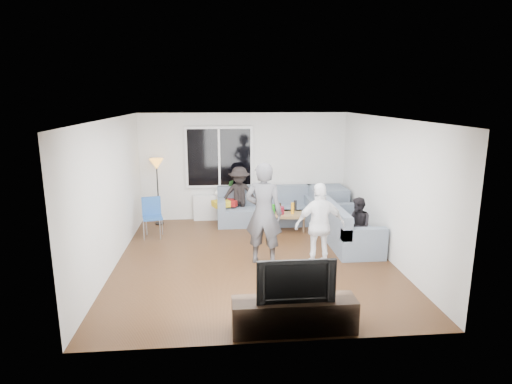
{
  "coord_description": "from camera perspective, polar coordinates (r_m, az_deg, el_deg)",
  "views": [
    {
      "loc": [
        -0.62,
        -7.36,
        2.97
      ],
      "look_at": [
        0.1,
        0.6,
        1.15
      ],
      "focal_mm": 29.45,
      "sensor_mm": 36.0,
      "label": 1
    }
  ],
  "objects": [
    {
      "name": "bottle_c",
      "position": [
        9.69,
        3.23,
        -2.03
      ],
      "size": [
        0.07,
        0.07,
        0.18
      ],
      "primitive_type": "cylinder",
      "color": "black",
      "rests_on": "coffee_table"
    },
    {
      "name": "ceiling",
      "position": [
        7.39,
        -0.36,
        10.13
      ],
      "size": [
        5.0,
        5.5,
        0.04
      ],
      "primitive_type": "cube",
      "color": "white",
      "rests_on": "ground"
    },
    {
      "name": "bottle_d",
      "position": [
        9.43,
        4.98,
        -2.21
      ],
      "size": [
        0.07,
        0.07,
        0.26
      ],
      "primitive_type": "cylinder",
      "color": "#FFA516",
      "rests_on": "coffee_table"
    },
    {
      "name": "cushion_red",
      "position": [
        9.99,
        -3.54,
        -1.44
      ],
      "size": [
        0.44,
        0.41,
        0.13
      ],
      "primitive_type": "cube",
      "rotation": [
        0.0,
        0.0,
        -0.37
      ],
      "color": "maroon",
      "rests_on": "sofa_back_section"
    },
    {
      "name": "bottle_e",
      "position": [
        9.71,
        5.36,
        -1.84
      ],
      "size": [
        0.07,
        0.07,
        0.24
      ],
      "primitive_type": "cylinder",
      "color": "black",
      "rests_on": "coffee_table"
    },
    {
      "name": "window_glass",
      "position": [
        10.11,
        -5.02,
        4.7
      ],
      "size": [
        1.5,
        0.02,
        1.35
      ],
      "primitive_type": "cube",
      "color": "black",
      "rests_on": "window_frame"
    },
    {
      "name": "floor",
      "position": [
        7.96,
        -0.33,
        -9.22
      ],
      "size": [
        5.0,
        5.5,
        0.04
      ],
      "primitive_type": "cube",
      "color": "#56351C",
      "rests_on": "ground"
    },
    {
      "name": "bottle_a",
      "position": [
        9.53,
        1.6,
        -2.23
      ],
      "size": [
        0.07,
        0.07,
        0.19
      ],
      "primitive_type": "cylinder",
      "color": "#D8590C",
      "rests_on": "coffee_table"
    },
    {
      "name": "wall_back",
      "position": [
        10.28,
        -1.64,
        3.48
      ],
      "size": [
        5.0,
        0.04,
        2.6
      ],
      "primitive_type": "cube",
      "color": "silver",
      "rests_on": "ground"
    },
    {
      "name": "player_right",
      "position": [
        7.47,
        8.68,
        -4.51
      ],
      "size": [
        0.9,
        0.4,
        1.52
      ],
      "primitive_type": "imported",
      "rotation": [
        0.0,
        0.0,
        3.17
      ],
      "color": "white",
      "rests_on": "floor"
    },
    {
      "name": "television",
      "position": [
        5.43,
        5.31,
        -11.61
      ],
      "size": [
        1.0,
        0.13,
        0.57
      ],
      "primitive_type": "imported",
      "color": "black",
      "rests_on": "tv_console"
    },
    {
      "name": "spectator_right",
      "position": [
        8.29,
        13.69,
        -4.51
      ],
      "size": [
        0.52,
        0.61,
        1.1
      ],
      "primitive_type": "imported",
      "rotation": [
        0.0,
        0.0,
        -1.35
      ],
      "color": "black",
      "rests_on": "floor"
    },
    {
      "name": "tv_console",
      "position": [
        5.65,
        5.2,
        -16.3
      ],
      "size": [
        1.6,
        0.4,
        0.44
      ],
      "primitive_type": "cube",
      "color": "#302418",
      "rests_on": "floor"
    },
    {
      "name": "spectator_back",
      "position": [
        9.93,
        -2.26,
        -0.47
      ],
      "size": [
        0.92,
        0.57,
        1.37
      ],
      "primitive_type": "imported",
      "rotation": [
        0.0,
        0.0,
        -0.07
      ],
      "color": "black",
      "rests_on": "floor"
    },
    {
      "name": "window_mullion",
      "position": [
        10.1,
        -5.02,
        4.7
      ],
      "size": [
        0.05,
        0.03,
        1.35
      ],
      "primitive_type": "cube",
      "color": "white",
      "rests_on": "window_frame"
    },
    {
      "name": "window_frame",
      "position": [
        10.14,
        -5.02,
        4.74
      ],
      "size": [
        1.62,
        0.06,
        1.47
      ],
      "primitive_type": "cube",
      "color": "white",
      "rests_on": "wall_back"
    },
    {
      "name": "cushion_yellow",
      "position": [
        9.91,
        -4.77,
        -1.58
      ],
      "size": [
        0.47,
        0.43,
        0.14
      ],
      "primitive_type": "cube",
      "rotation": [
        0.0,
        0.0,
        0.36
      ],
      "color": "gold",
      "rests_on": "sofa_back_section"
    },
    {
      "name": "side_chair",
      "position": [
        9.27,
        -13.86,
        -3.46
      ],
      "size": [
        0.48,
        0.48,
        0.86
      ],
      "primitive_type": null,
      "rotation": [
        0.0,
        0.0,
        0.23
      ],
      "color": "#24539E",
      "rests_on": "floor"
    },
    {
      "name": "coffee_table",
      "position": [
        9.58,
        3.27,
        -3.99
      ],
      "size": [
        1.17,
        0.73,
        0.4
      ],
      "primitive_type": "cube",
      "rotation": [
        0.0,
        0.0,
        -0.13
      ],
      "color": "olive",
      "rests_on": "floor"
    },
    {
      "name": "radiator",
      "position": [
        10.35,
        -4.89,
        -2.11
      ],
      "size": [
        1.3,
        0.12,
        0.62
      ],
      "primitive_type": "cube",
      "color": "silver",
      "rests_on": "floor"
    },
    {
      "name": "bottle_b",
      "position": [
        9.4,
        2.37,
        -2.34
      ],
      "size": [
        0.08,
        0.08,
        0.22
      ],
      "primitive_type": "cylinder",
      "color": "#1B8D19",
      "rests_on": "coffee_table"
    },
    {
      "name": "wall_front",
      "position": [
        4.92,
        2.38,
        -7.0
      ],
      "size": [
        5.0,
        0.04,
        2.6
      ],
      "primitive_type": "cube",
      "color": "silver",
      "rests_on": "ground"
    },
    {
      "name": "player_left",
      "position": [
        7.51,
        1.04,
        -2.92
      ],
      "size": [
        0.78,
        0.62,
        1.86
      ],
      "primitive_type": "imported",
      "rotation": [
        0.0,
        0.0,
        2.85
      ],
      "color": "#444448",
      "rests_on": "floor"
    },
    {
      "name": "floor_lamp",
      "position": [
        10.11,
        -13.18,
        -0.03
      ],
      "size": [
        0.32,
        0.32,
        1.56
      ],
      "primitive_type": null,
      "color": "orange",
      "rests_on": "floor"
    },
    {
      "name": "potted_plant",
      "position": [
        10.21,
        -3.59,
        0.6
      ],
      "size": [
        0.24,
        0.2,
        0.38
      ],
      "primitive_type": "imported",
      "rotation": [
        0.0,
        0.0,
        0.17
      ],
      "color": "#2E5C24",
      "rests_on": "radiator"
    },
    {
      "name": "vase",
      "position": [
        10.23,
        -5.22,
        0.02
      ],
      "size": [
        0.22,
        0.22,
        0.18
      ],
      "primitive_type": "imported",
      "rotation": [
        0.0,
        0.0,
        0.31
      ],
      "color": "white",
      "rests_on": "radiator"
    },
    {
      "name": "wall_right",
      "position": [
        8.17,
        17.56,
        0.43
      ],
      "size": [
        0.04,
        5.5,
        2.6
      ],
      "primitive_type": "cube",
      "color": "silver",
      "rests_on": "ground"
    },
    {
      "name": "wall_left",
      "position": [
        7.78,
        -19.18,
        -0.28
      ],
      "size": [
        0.04,
        5.5,
        2.6
      ],
      "primitive_type": "cube",
      "color": "silver",
      "rests_on": "ground"
    },
    {
      "name": "sofa_corner",
      "position": [
        10.29,
        9.64,
        -1.68
      ],
      "size": [
        0.85,
        0.85,
        0.85
      ],
      "primitive_type": "cube",
      "color": "slate",
      "rests_on": "floor"
    },
    {
      "name": "sofa_back_section",
      "position": [
        10.02,
        1.36,
        -1.89
      ],
      "size": [
        2.3,
        0.85,
        0.85
      ],
      "primitive_type": null,
      "color": "slate",
      "rests_on": "floor"
    },
    {
      "name": "pitcher",
      "position": [
        9.4,
        3.34,
        -2.51
      ],
      "size": [
        0.17,
        0.17,
        0.17
      ],
      "primitive_type": "cylinder",
      "color": "maroon",
      "rests_on": "coffee_table"
    },
    {
      "name": "sofa_right_section",
      "position": [
        8.82,
        12.52,
        -4.25
      ],
      "size": [
        2.0,
        0.85,
        0.85
      ],
      "primitive_type": null,
      "rotation": [
        0.0,
        0.0,
        1.57
      ],
      "color": "slate",
      "rests_on": "floor"
    }
  ]
}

